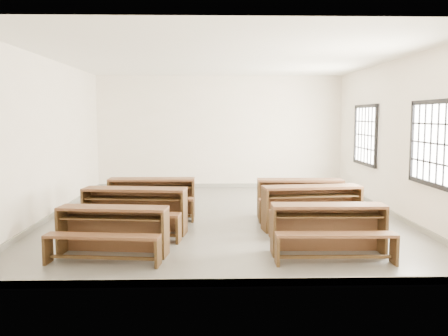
{
  "coord_description": "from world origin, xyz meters",
  "views": [
    {
      "loc": [
        -0.29,
        -10.1,
        2.06
      ],
      "look_at": [
        0.0,
        0.0,
        1.0
      ],
      "focal_mm": 40.0,
      "sensor_mm": 36.0,
      "label": 1
    }
  ],
  "objects_px": {
    "desk_set_2": "(152,195)",
    "desk_set_4": "(313,205)",
    "desk_set_3": "(329,226)",
    "desk_set_0": "(112,228)",
    "desk_set_5": "(300,195)",
    "desk_set_1": "(134,208)"
  },
  "relations": [
    {
      "from": "desk_set_0",
      "to": "desk_set_4",
      "type": "distance_m",
      "value": 3.64
    },
    {
      "from": "desk_set_1",
      "to": "desk_set_2",
      "type": "xyz_separation_m",
      "value": [
        0.13,
        1.51,
        -0.01
      ]
    },
    {
      "from": "desk_set_2",
      "to": "desk_set_4",
      "type": "bearing_deg",
      "value": -23.38
    },
    {
      "from": "desk_set_1",
      "to": "desk_set_2",
      "type": "distance_m",
      "value": 1.52
    },
    {
      "from": "desk_set_3",
      "to": "desk_set_5",
      "type": "height_order",
      "value": "desk_set_5"
    },
    {
      "from": "desk_set_3",
      "to": "desk_set_0",
      "type": "bearing_deg",
      "value": -179.96
    },
    {
      "from": "desk_set_2",
      "to": "desk_set_1",
      "type": "bearing_deg",
      "value": -95.14
    },
    {
      "from": "desk_set_2",
      "to": "desk_set_3",
      "type": "bearing_deg",
      "value": -44.92
    },
    {
      "from": "desk_set_4",
      "to": "desk_set_3",
      "type": "bearing_deg",
      "value": -100.12
    },
    {
      "from": "desk_set_2",
      "to": "desk_set_3",
      "type": "height_order",
      "value": "desk_set_2"
    },
    {
      "from": "desk_set_0",
      "to": "desk_set_2",
      "type": "relative_size",
      "value": 0.97
    },
    {
      "from": "desk_set_5",
      "to": "desk_set_4",
      "type": "bearing_deg",
      "value": -86.9
    },
    {
      "from": "desk_set_0",
      "to": "desk_set_1",
      "type": "relative_size",
      "value": 0.9
    },
    {
      "from": "desk_set_2",
      "to": "desk_set_5",
      "type": "distance_m",
      "value": 3.03
    },
    {
      "from": "desk_set_1",
      "to": "desk_set_2",
      "type": "bearing_deg",
      "value": 92.0
    },
    {
      "from": "desk_set_2",
      "to": "desk_set_4",
      "type": "distance_m",
      "value": 3.31
    },
    {
      "from": "desk_set_1",
      "to": "desk_set_5",
      "type": "height_order",
      "value": "desk_set_1"
    },
    {
      "from": "desk_set_4",
      "to": "desk_set_5",
      "type": "relative_size",
      "value": 1.07
    },
    {
      "from": "desk_set_4",
      "to": "desk_set_2",
      "type": "bearing_deg",
      "value": 149.97
    },
    {
      "from": "desk_set_1",
      "to": "desk_set_5",
      "type": "xyz_separation_m",
      "value": [
        3.16,
        1.37,
        -0.02
      ]
    },
    {
      "from": "desk_set_5",
      "to": "desk_set_2",
      "type": "bearing_deg",
      "value": 179.56
    },
    {
      "from": "desk_set_3",
      "to": "desk_set_5",
      "type": "xyz_separation_m",
      "value": [
        0.08,
        2.77,
        0.01
      ]
    }
  ]
}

